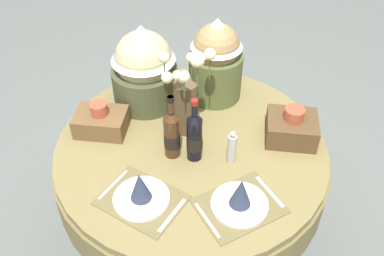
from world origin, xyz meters
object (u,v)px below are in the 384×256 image
at_px(wine_bottle_centre, 172,134).
at_px(gift_tub_back_centre, 216,57).
at_px(place_setting_left, 141,193).
at_px(wine_bottle_left, 194,137).
at_px(dining_table, 191,166).
at_px(place_setting_right, 240,199).
at_px(gift_tub_back_left, 144,64).
at_px(woven_basket_side_right, 292,127).
at_px(flower_vase, 186,98).
at_px(pepper_mill, 232,148).
at_px(woven_basket_side_left, 101,121).

distance_m(wine_bottle_centre, gift_tub_back_centre, 0.52).
xyz_separation_m(place_setting_left, wine_bottle_left, (0.19, 0.28, 0.08)).
height_order(dining_table, place_setting_right, place_setting_right).
distance_m(gift_tub_back_left, woven_basket_side_right, 0.80).
bearing_deg(woven_basket_side_right, wine_bottle_centre, -161.62).
height_order(flower_vase, pepper_mill, flower_vase).
bearing_deg(gift_tub_back_centre, dining_table, -100.31).
xyz_separation_m(dining_table, place_setting_left, (-0.16, -0.36, 0.19)).
height_order(flower_vase, woven_basket_side_left, flower_vase).
bearing_deg(woven_basket_side_right, flower_vase, -179.27).
height_order(wine_bottle_left, gift_tub_back_centre, gift_tub_back_centre).
height_order(place_setting_left, woven_basket_side_right, woven_basket_side_right).
distance_m(dining_table, gift_tub_back_centre, 0.57).
distance_m(gift_tub_back_left, woven_basket_side_left, 0.36).
relative_size(flower_vase, wine_bottle_centre, 1.34).
distance_m(wine_bottle_left, gift_tub_back_centre, 0.50).
distance_m(place_setting_left, gift_tub_back_left, 0.71).
height_order(dining_table, woven_basket_side_left, woven_basket_side_left).
bearing_deg(wine_bottle_centre, dining_table, 41.22).
height_order(place_setting_left, wine_bottle_centre, wine_bottle_centre).
bearing_deg(pepper_mill, place_setting_right, -78.61).
xyz_separation_m(place_setting_left, flower_vase, (0.12, 0.47, 0.15)).
xyz_separation_m(wine_bottle_left, gift_tub_back_left, (-0.31, 0.39, 0.10)).
height_order(pepper_mill, gift_tub_back_left, gift_tub_back_left).
distance_m(dining_table, flower_vase, 0.36).
bearing_deg(pepper_mill, woven_basket_side_left, 168.44).
bearing_deg(wine_bottle_left, wine_bottle_centre, 175.91).
xyz_separation_m(gift_tub_back_left, woven_basket_side_left, (-0.17, -0.27, -0.17)).
bearing_deg(wine_bottle_centre, flower_vase, 77.41).
bearing_deg(place_setting_left, place_setting_right, 2.90).
bearing_deg(dining_table, wine_bottle_left, -71.83).
bearing_deg(woven_basket_side_left, wine_bottle_centre, -17.84).
bearing_deg(wine_bottle_left, gift_tub_back_left, 127.98).
bearing_deg(gift_tub_back_left, place_setting_right, -51.14).
bearing_deg(dining_table, woven_basket_side_right, 13.57).
xyz_separation_m(wine_bottle_left, woven_basket_side_left, (-0.48, 0.13, -0.07)).
bearing_deg(place_setting_left, woven_basket_side_right, 36.80).
height_order(wine_bottle_left, woven_basket_side_right, wine_bottle_left).
bearing_deg(woven_basket_side_left, flower_vase, 7.75).
bearing_deg(place_setting_right, flower_vase, 122.66).
relative_size(dining_table, gift_tub_back_left, 2.97).
xyz_separation_m(dining_table, pepper_mill, (0.19, -0.08, 0.23)).
xyz_separation_m(dining_table, wine_bottle_centre, (-0.08, -0.07, 0.27)).
bearing_deg(gift_tub_back_centre, woven_basket_side_left, -145.60).
bearing_deg(wine_bottle_centre, place_setting_right, -39.76).
xyz_separation_m(flower_vase, pepper_mill, (0.23, -0.19, -0.11)).
bearing_deg(place_setting_right, dining_table, 126.03).
bearing_deg(flower_vase, woven_basket_side_right, 0.73).
bearing_deg(wine_bottle_centre, place_setting_left, -106.19).
distance_m(dining_table, pepper_mill, 0.31).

